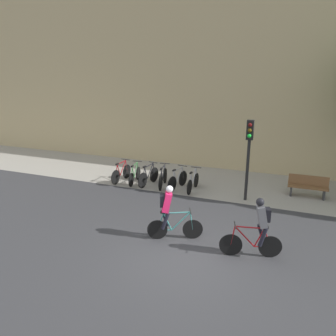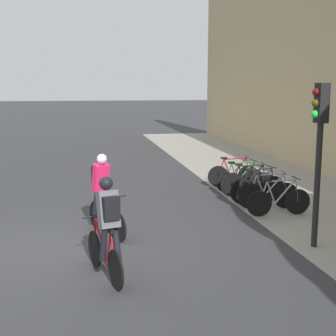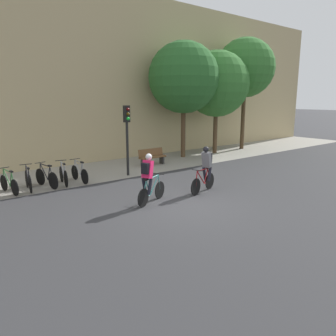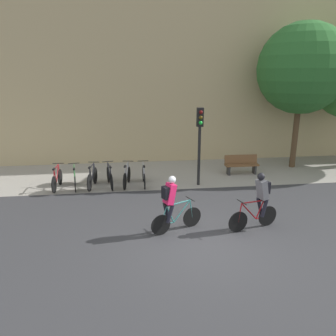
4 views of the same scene
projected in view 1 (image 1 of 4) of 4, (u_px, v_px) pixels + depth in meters
name	position (u px, v px, depth m)	size (l,w,h in m)	color
ground	(183.00, 257.00, 9.22)	(200.00, 200.00, 0.00)	#333335
kerb_strip	(230.00, 183.00, 15.24)	(44.00, 4.50, 0.01)	gray
building_facade	(245.00, 77.00, 16.16)	(44.00, 0.60, 9.53)	tan
cyclist_pink	(169.00, 211.00, 9.95)	(1.61, 0.75, 1.76)	black
cyclist_grey	(259.00, 226.00, 8.97)	(1.68, 0.63, 1.77)	black
parked_bike_0	(121.00, 173.00, 15.46)	(0.46, 1.68, 0.97)	black
parked_bike_1	(135.00, 175.00, 15.22)	(0.46, 1.64, 0.95)	black
parked_bike_2	(149.00, 176.00, 14.96)	(0.46, 1.66, 0.99)	black
parked_bike_3	(163.00, 178.00, 14.71)	(0.48, 1.71, 0.99)	black
parked_bike_4	(178.00, 180.00, 14.46)	(0.46, 1.63, 0.98)	black
parked_bike_5	(193.00, 182.00, 14.22)	(0.46, 1.67, 0.96)	black
traffic_light_pole	(249.00, 145.00, 12.65)	(0.26, 0.30, 3.25)	black
bench	(308.00, 186.00, 13.50)	(1.57, 0.44, 0.89)	brown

